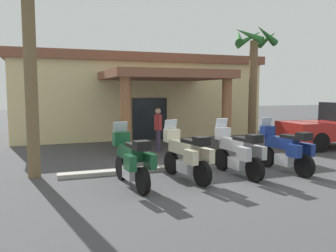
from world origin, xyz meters
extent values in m
plane|color=#424244|center=(0.00, 0.00, 0.00)|extent=(80.00, 80.00, 0.00)
cube|color=beige|center=(-0.06, 10.57, 1.95)|extent=(13.10, 6.27, 3.91)
cube|color=#1E2328|center=(0.00, 7.50, 1.05)|extent=(1.80, 0.13, 2.10)
cube|color=brown|center=(0.04, 5.38, 3.13)|extent=(5.18, 4.44, 0.35)
cylinder|color=brown|center=(-2.07, 3.57, 1.48)|extent=(0.41, 0.41, 2.96)
cylinder|color=brown|center=(2.22, 3.65, 1.48)|extent=(0.41, 0.41, 2.96)
cube|color=brown|center=(-0.06, 10.57, 4.13)|extent=(13.50, 6.68, 0.44)
cylinder|color=black|center=(-2.95, 0.16, 0.33)|extent=(0.22, 0.67, 0.66)
cylinder|color=black|center=(-2.75, -1.37, 0.33)|extent=(0.22, 0.67, 0.66)
cube|color=silver|center=(-2.85, -0.63, 0.37)|extent=(0.39, 0.60, 0.32)
cube|color=#19512D|center=(-2.87, -0.48, 0.88)|extent=(0.44, 1.18, 0.34)
cube|color=black|center=(-2.82, -0.83, 1.10)|extent=(0.35, 0.63, 0.10)
cube|color=#19512D|center=(-2.94, 0.14, 1.15)|extent=(0.47, 0.29, 0.36)
cube|color=#B2BCC6|center=(-2.95, 0.22, 1.43)|extent=(0.41, 0.17, 0.36)
cube|color=#19512D|center=(-3.03, -1.26, 0.76)|extent=(0.23, 0.46, 0.36)
cube|color=#19512D|center=(-2.51, -1.19, 0.76)|extent=(0.23, 0.46, 0.36)
cube|color=black|center=(-2.76, -1.32, 1.17)|extent=(0.40, 0.36, 0.22)
cylinder|color=black|center=(-1.42, 0.33, 0.33)|extent=(0.26, 0.67, 0.66)
cylinder|color=black|center=(-1.12, -1.19, 0.33)|extent=(0.26, 0.67, 0.66)
cube|color=silver|center=(-1.26, -0.45, 0.37)|extent=(0.42, 0.61, 0.32)
cube|color=beige|center=(-1.29, -0.31, 0.88)|extent=(0.51, 1.19, 0.34)
cube|color=black|center=(-1.23, -0.65, 1.10)|extent=(0.39, 0.64, 0.10)
cube|color=beige|center=(-1.41, 0.31, 1.15)|extent=(0.48, 0.32, 0.36)
cube|color=#B2BCC6|center=(-1.43, 0.39, 1.43)|extent=(0.42, 0.19, 0.36)
cube|color=beige|center=(-1.40, -1.09, 0.76)|extent=(0.26, 0.47, 0.36)
cube|color=beige|center=(-0.89, -0.99, 0.76)|extent=(0.26, 0.47, 0.36)
cube|color=black|center=(-1.13, -1.14, 1.17)|extent=(0.41, 0.38, 0.22)
cylinder|color=black|center=(0.23, 0.29, 0.33)|extent=(0.21, 0.67, 0.66)
cylinder|color=black|center=(0.40, -1.26, 0.33)|extent=(0.21, 0.67, 0.66)
cube|color=silver|center=(0.32, -0.51, 0.37)|extent=(0.38, 0.59, 0.32)
cube|color=#B2B2B7|center=(0.30, -0.36, 0.88)|extent=(0.42, 1.18, 0.34)
cube|color=black|center=(0.34, -0.71, 1.10)|extent=(0.34, 0.63, 0.10)
cube|color=#B2B2B7|center=(0.23, 0.27, 1.15)|extent=(0.46, 0.29, 0.36)
cube|color=#B2BCC6|center=(0.22, 0.35, 1.43)|extent=(0.41, 0.16, 0.36)
cube|color=#B2B2B7|center=(0.13, -1.13, 0.76)|extent=(0.23, 0.46, 0.36)
cube|color=#B2B2B7|center=(0.64, -1.08, 0.76)|extent=(0.23, 0.46, 0.36)
cube|color=black|center=(0.40, -1.21, 1.17)|extent=(0.39, 0.36, 0.22)
cylinder|color=black|center=(1.81, 0.22, 0.33)|extent=(0.22, 0.67, 0.66)
cylinder|color=black|center=(1.99, -1.31, 0.33)|extent=(0.22, 0.67, 0.66)
cube|color=silver|center=(1.90, -0.57, 0.37)|extent=(0.38, 0.59, 0.32)
cube|color=navy|center=(1.89, -0.42, 0.88)|extent=(0.43, 1.18, 0.34)
cube|color=black|center=(1.93, -0.77, 1.10)|extent=(0.35, 0.63, 0.10)
cube|color=navy|center=(1.81, 0.20, 1.15)|extent=(0.46, 0.29, 0.36)
cube|color=#B2BCC6|center=(1.80, 0.28, 1.43)|extent=(0.41, 0.16, 0.36)
cube|color=navy|center=(1.71, -1.20, 0.76)|extent=(0.23, 0.46, 0.36)
cube|color=navy|center=(2.23, -1.14, 0.76)|extent=(0.23, 0.46, 0.36)
cube|color=black|center=(1.98, -1.27, 1.17)|extent=(0.39, 0.36, 0.22)
cylinder|color=#3F334C|center=(-0.62, 4.08, 0.43)|extent=(0.14, 0.14, 0.87)
cylinder|color=#3F334C|center=(-0.61, 4.26, 0.43)|extent=(0.14, 0.14, 0.87)
cylinder|color=#B23333|center=(-0.61, 4.17, 1.18)|extent=(0.32, 0.32, 0.62)
cylinder|color=#B23333|center=(-0.62, 3.95, 1.21)|extent=(0.09, 0.09, 0.59)
cylinder|color=#B23333|center=(-0.60, 4.39, 1.21)|extent=(0.09, 0.09, 0.59)
sphere|color=tan|center=(-0.61, 4.17, 1.63)|extent=(0.24, 0.24, 0.24)
cylinder|color=black|center=(5.50, 3.47, 0.40)|extent=(0.81, 0.29, 0.80)
cylinder|color=black|center=(5.40, 1.77, 0.40)|extent=(0.81, 0.29, 0.80)
cylinder|color=brown|center=(-5.23, 1.22, 2.85)|extent=(0.35, 0.35, 5.70)
cylinder|color=brown|center=(4.81, 5.73, 2.45)|extent=(0.40, 0.40, 4.89)
cone|color=#236028|center=(5.54, 5.69, 5.01)|extent=(0.43, 1.52, 0.76)
cone|color=#236028|center=(4.98, 6.44, 5.11)|extent=(1.49, 0.68, 1.05)
cone|color=#236028|center=(4.17, 6.07, 5.11)|extent=(1.00, 1.45, 1.04)
cone|color=#236028|center=(4.23, 5.28, 5.09)|extent=(1.18, 1.39, 0.97)
cone|color=#236028|center=(5.03, 5.03, 5.09)|extent=(1.51, 0.78, 0.98)
cube|color=#ADA89E|center=(-0.47, 0.87, 0.06)|extent=(8.33, 0.36, 0.12)
camera|label=1|loc=(-4.81, -9.08, 2.44)|focal=36.83mm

